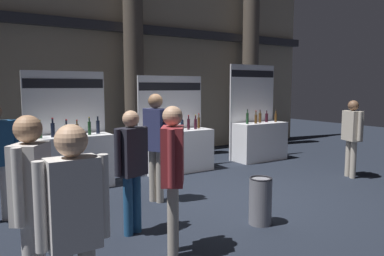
# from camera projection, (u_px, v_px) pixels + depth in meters

# --- Properties ---
(ground_plane) EXTENTS (26.58, 26.58, 0.00)m
(ground_plane) POSITION_uv_depth(u_px,v_px,m) (232.00, 197.00, 6.53)
(ground_plane) COLOR black
(hall_colonnade) EXTENTS (13.29, 1.07, 6.43)m
(hall_colonnade) POSITION_uv_depth(u_px,v_px,m) (125.00, 42.00, 10.14)
(hall_colonnade) COLOR tan
(hall_colonnade) RESTS_ON ground_plane
(exhibitor_booth_0) EXTENTS (1.57, 0.66, 2.26)m
(exhibitor_booth_0) POSITION_uv_depth(u_px,v_px,m) (71.00, 157.00, 7.06)
(exhibitor_booth_0) COLOR white
(exhibitor_booth_0) RESTS_ON ground_plane
(exhibitor_booth_1) EXTENTS (1.68, 0.66, 2.21)m
(exhibitor_booth_1) POSITION_uv_depth(u_px,v_px,m) (177.00, 147.00, 8.48)
(exhibitor_booth_1) COLOR white
(exhibitor_booth_1) RESTS_ON ground_plane
(exhibitor_booth_2) EXTENTS (1.53, 0.66, 2.54)m
(exhibitor_booth_2) POSITION_uv_depth(u_px,v_px,m) (259.00, 137.00, 9.82)
(exhibitor_booth_2) COLOR white
(exhibitor_booth_2) RESTS_ON ground_plane
(trash_bin) EXTENTS (0.32, 0.32, 0.68)m
(trash_bin) POSITION_uv_depth(u_px,v_px,m) (260.00, 201.00, 5.23)
(trash_bin) COLOR slate
(trash_bin) RESTS_ON ground_plane
(visitor_0) EXTENTS (0.43, 0.50, 1.74)m
(visitor_0) POSITION_uv_depth(u_px,v_px,m) (173.00, 166.00, 4.20)
(visitor_0) COLOR #ADA393
(visitor_0) RESTS_ON ground_plane
(visitor_1) EXTENTS (0.51, 0.36, 1.65)m
(visitor_1) POSITION_uv_depth(u_px,v_px,m) (132.00, 161.00, 4.81)
(visitor_1) COLOR navy
(visitor_1) RESTS_ON ground_plane
(visitor_3) EXTENTS (0.52, 0.23, 1.70)m
(visitor_3) POSITION_uv_depth(u_px,v_px,m) (74.00, 224.00, 2.57)
(visitor_3) COLOR #ADA393
(visitor_3) RESTS_ON ground_plane
(visitor_4) EXTENTS (0.37, 0.42, 1.73)m
(visitor_4) POSITION_uv_depth(u_px,v_px,m) (31.00, 200.00, 3.06)
(visitor_4) COLOR silver
(visitor_4) RESTS_ON ground_plane
(visitor_7) EXTENTS (0.38, 0.55, 1.67)m
(visitor_7) POSITION_uv_depth(u_px,v_px,m) (352.00, 131.00, 7.87)
(visitor_7) COLOR #ADA393
(visitor_7) RESTS_ON ground_plane
(visitor_9) EXTENTS (0.39, 0.46, 1.84)m
(visitor_9) POSITION_uv_depth(u_px,v_px,m) (156.00, 137.00, 6.15)
(visitor_9) COLOR #ADA393
(visitor_9) RESTS_ON ground_plane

